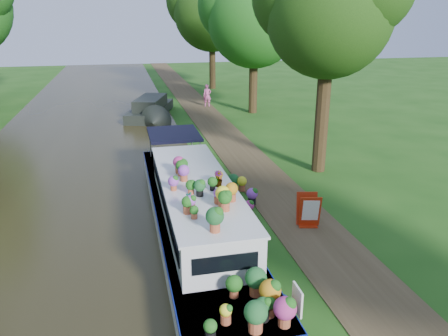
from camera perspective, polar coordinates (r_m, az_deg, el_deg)
ground at (r=15.02m, az=3.72°, el=-5.11°), size 100.00×100.00×0.00m
canal_water at (r=14.59m, az=-19.66°, el=-6.99°), size 10.00×100.00×0.02m
towpath at (r=15.38m, az=8.02°, el=-4.60°), size 2.20×100.00×0.03m
plant_boat at (r=12.40m, az=-3.53°, el=-6.24°), size 2.29×13.52×2.28m
tree_near_overhang at (r=17.96m, az=13.58°, el=20.05°), size 5.52×5.28×8.99m
tree_near_mid at (r=29.44m, az=3.95°, el=19.63°), size 6.90×6.60×9.40m
tree_near_far at (r=40.00m, az=-1.65°, el=20.40°), size 7.59×7.26×10.30m
second_boat at (r=28.83m, az=-9.56°, el=7.60°), size 3.61×7.04×1.29m
sandwich_board at (r=13.73m, az=10.98°, el=-5.61°), size 0.68×0.64×1.03m
pedestrian_pink at (r=31.84m, az=-2.20°, el=9.46°), size 0.64×0.49×1.57m
verge_plant at (r=18.87m, az=-1.20°, el=0.73°), size 0.37×0.33×0.41m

